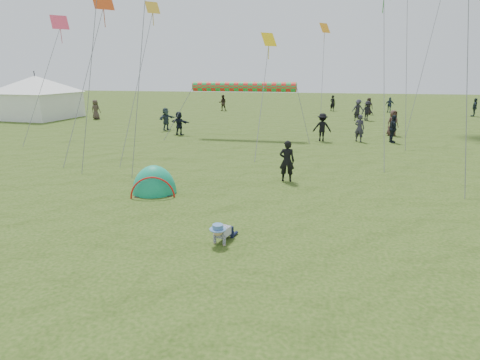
% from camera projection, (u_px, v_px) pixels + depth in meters
% --- Properties ---
extents(ground, '(140.00, 140.00, 0.00)m').
position_uv_depth(ground, '(195.00, 229.00, 10.74)').
color(ground, '#1F3C0C').
extents(crawling_toddler, '(0.74, 0.90, 0.60)m').
position_uv_depth(crawling_toddler, '(222.00, 232.00, 9.85)').
color(crawling_toddler, black).
rests_on(crawling_toddler, ground).
extents(popup_tent, '(1.93, 1.74, 2.09)m').
position_uv_depth(popup_tent, '(155.00, 193.00, 13.94)').
color(popup_tent, '#0B7652').
rests_on(popup_tent, ground).
extents(standing_adult, '(0.63, 0.43, 1.69)m').
position_uv_depth(standing_adult, '(287.00, 161.00, 15.19)').
color(standing_adult, black).
rests_on(standing_adult, ground).
extents(event_marquee, '(6.61, 6.61, 4.20)m').
position_uv_depth(event_marquee, '(37.00, 96.00, 35.14)').
color(event_marquee, white).
rests_on(event_marquee, ground).
extents(crowd_person_0, '(0.75, 0.66, 1.72)m').
position_uv_depth(crowd_person_0, '(359.00, 128.00, 23.74)').
color(crowd_person_0, '#2A2733').
rests_on(crowd_person_0, ground).
extents(crowd_person_2, '(0.70, 1.12, 1.78)m').
position_uv_depth(crowd_person_2, '(475.00, 107.00, 36.81)').
color(crowd_person_2, '#1E292F').
rests_on(crowd_person_2, ground).
extents(crowd_person_3, '(1.15, 0.67, 1.77)m').
position_uv_depth(crowd_person_3, '(322.00, 127.00, 23.94)').
color(crowd_person_3, black).
rests_on(crowd_person_3, ground).
extents(crowd_person_4, '(1.02, 0.87, 1.77)m').
position_uv_depth(crowd_person_4, '(393.00, 123.00, 25.96)').
color(crowd_person_4, '#422B27').
rests_on(crowd_person_4, ground).
extents(crowd_person_5, '(1.08, 1.64, 1.69)m').
position_uv_depth(crowd_person_5, '(166.00, 119.00, 28.36)').
color(crowd_person_5, '#2D3C46').
rests_on(crowd_person_5, ground).
extents(crowd_person_6, '(0.76, 0.71, 1.75)m').
position_uv_depth(crowd_person_6, '(333.00, 103.00, 41.72)').
color(crowd_person_6, black).
rests_on(crowd_person_6, ground).
extents(crowd_person_7, '(0.98, 0.84, 1.75)m').
position_uv_depth(crowd_person_7, '(223.00, 103.00, 42.28)').
color(crowd_person_7, '#30251D').
rests_on(crowd_person_7, ground).
extents(crowd_person_8, '(0.59, 1.07, 1.73)m').
position_uv_depth(crowd_person_8, '(393.00, 129.00, 23.41)').
color(crowd_person_8, black).
rests_on(crowd_person_8, ground).
extents(crowd_person_9, '(1.30, 1.07, 1.75)m').
position_uv_depth(crowd_person_9, '(367.00, 111.00, 33.83)').
color(crowd_person_9, black).
rests_on(crowd_person_9, ground).
extents(crowd_person_10, '(0.92, 0.69, 1.71)m').
position_uv_depth(crowd_person_10, '(369.00, 106.00, 38.47)').
color(crowd_person_10, black).
rests_on(crowd_person_10, ground).
extents(crowd_person_11, '(1.59, 0.93, 1.64)m').
position_uv_depth(crowd_person_11, '(179.00, 123.00, 26.28)').
color(crowd_person_11, black).
rests_on(crowd_person_11, ground).
extents(crowd_person_12, '(0.71, 0.59, 1.65)m').
position_uv_depth(crowd_person_12, '(357.00, 112.00, 33.74)').
color(crowd_person_12, black).
rests_on(crowd_person_12, ground).
extents(crowd_person_14, '(0.96, 0.42, 1.62)m').
position_uv_depth(crowd_person_14, '(390.00, 105.00, 40.37)').
color(crowd_person_14, '#263245').
rests_on(crowd_person_14, ground).
extents(crowd_person_15, '(1.19, 0.77, 1.73)m').
position_uv_depth(crowd_person_15, '(358.00, 109.00, 35.82)').
color(crowd_person_15, '#2C2C36').
rests_on(crowd_person_15, ground).
extents(crowd_person_16, '(0.89, 0.60, 1.79)m').
position_uv_depth(crowd_person_16, '(96.00, 109.00, 34.78)').
color(crowd_person_16, '#43352E').
rests_on(crowd_person_16, ground).
extents(rainbow_tube_kite, '(6.90, 0.64, 0.64)m').
position_uv_depth(rainbow_tube_kite, '(244.00, 87.00, 24.54)').
color(rainbow_tube_kite, red).
extents(diamond_kite_1, '(0.77, 0.77, 0.63)m').
position_uv_depth(diamond_kite_1, '(152.00, 8.00, 20.18)').
color(diamond_kite_1, gold).
extents(diamond_kite_2, '(0.94, 0.94, 0.77)m').
position_uv_depth(diamond_kite_2, '(325.00, 28.00, 29.86)').
color(diamond_kite_2, orange).
extents(diamond_kite_7, '(1.11, 1.11, 0.90)m').
position_uv_depth(diamond_kite_7, '(103.00, 1.00, 20.01)').
color(diamond_kite_7, '#CF420F').
extents(diamond_kite_8, '(0.93, 0.93, 0.76)m').
position_uv_depth(diamond_kite_8, '(269.00, 39.00, 21.63)').
color(diamond_kite_8, yellow).
extents(diamond_kite_11, '(1.13, 1.13, 0.92)m').
position_uv_depth(diamond_kite_11, '(60.00, 22.00, 24.96)').
color(diamond_kite_11, '#F23E5B').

